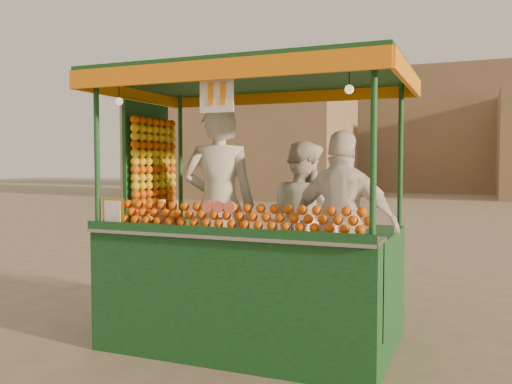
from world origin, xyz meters
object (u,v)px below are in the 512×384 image
at_px(vendor_middle, 303,221).
at_px(vendor_right, 343,226).
at_px(juice_cart, 243,256).
at_px(vendor_left, 219,206).

xyz_separation_m(vendor_middle, vendor_right, (0.52, -0.55, 0.03)).
relative_size(juice_cart, vendor_middle, 1.72).
relative_size(vendor_middle, vendor_right, 0.96).
relative_size(vendor_left, vendor_right, 1.16).
bearing_deg(vendor_left, juice_cart, 130.02).
height_order(juice_cart, vendor_middle, juice_cart).
bearing_deg(juice_cart, vendor_right, 8.33).
relative_size(juice_cart, vendor_right, 1.65).
bearing_deg(vendor_middle, vendor_right, 162.25).
xyz_separation_m(juice_cart, vendor_right, (0.87, 0.13, 0.30)).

